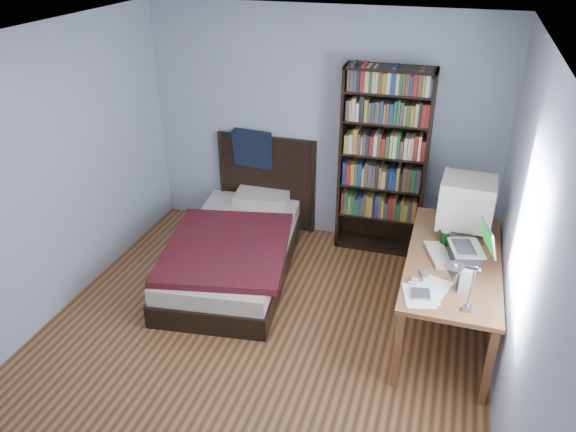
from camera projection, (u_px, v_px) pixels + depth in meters
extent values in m
plane|color=#542F18|center=(257.00, 344.00, 4.78)|extent=(4.20, 4.20, 0.00)
plane|color=white|center=(247.00, 42.00, 3.63)|extent=(4.20, 4.20, 0.00)
cube|color=#ACB9CA|center=(321.00, 128.00, 5.99)|extent=(3.80, 0.04, 2.50)
cube|color=#ACB9CA|center=(84.00, 426.00, 2.43)|extent=(3.80, 0.04, 2.50)
cube|color=#ACB9CA|center=(40.00, 183.00, 4.70)|extent=(0.04, 4.20, 2.50)
cube|color=#ACB9CA|center=(522.00, 252.00, 3.71)|extent=(0.04, 4.20, 2.50)
cube|color=white|center=(527.00, 237.00, 3.49)|extent=(0.01, 1.14, 1.14)
cube|color=white|center=(526.00, 236.00, 3.50)|extent=(0.01, 1.00, 1.00)
cube|color=brown|center=(454.00, 260.00, 4.64)|extent=(0.75, 1.72, 0.04)
cube|color=brown|center=(398.00, 349.00, 4.21)|extent=(0.06, 0.06, 0.69)
cube|color=brown|center=(488.00, 367.00, 4.04)|extent=(0.06, 0.06, 0.69)
cube|color=brown|center=(418.00, 244.00, 5.59)|extent=(0.06, 0.06, 0.69)
cube|color=brown|center=(487.00, 254.00, 5.42)|extent=(0.06, 0.06, 0.69)
cube|color=brown|center=(451.00, 258.00, 5.36)|extent=(0.69, 0.40, 0.68)
cube|color=beige|center=(459.00, 230.00, 5.02)|extent=(0.29, 0.25, 0.03)
cylinder|color=beige|center=(460.00, 225.00, 5.00)|extent=(0.11, 0.11, 0.07)
cube|color=beige|center=(468.00, 202.00, 4.88)|extent=(0.45, 0.43, 0.41)
cube|color=beige|center=(442.00, 199.00, 4.93)|extent=(0.05, 0.44, 0.44)
cube|color=#3883CA|center=(440.00, 198.00, 4.94)|extent=(0.02, 0.33, 0.28)
cube|color=#2D2D30|center=(465.00, 257.00, 4.51)|extent=(0.27, 0.29, 0.14)
cube|color=silver|center=(466.00, 248.00, 4.47)|extent=(0.31, 0.36, 0.02)
cube|color=#2D2D30|center=(464.00, 247.00, 4.47)|extent=(0.21, 0.28, 0.00)
cube|color=silver|center=(488.00, 238.00, 4.38)|extent=(0.15, 0.32, 0.22)
cube|color=#0CBF26|center=(487.00, 238.00, 4.38)|extent=(0.11, 0.26, 0.18)
cube|color=#99999E|center=(467.00, 308.00, 3.99)|extent=(0.06, 0.05, 0.04)
cylinder|color=#99999E|center=(471.00, 288.00, 3.84)|extent=(0.02, 0.15, 0.40)
cylinder|color=#99999E|center=(465.00, 267.00, 3.53)|extent=(0.17, 0.33, 0.20)
cone|color=#99999E|center=(453.00, 273.00, 3.40)|extent=(0.12, 0.12, 0.10)
cube|color=beige|center=(439.00, 255.00, 4.65)|extent=(0.29, 0.44, 0.04)
cube|color=#959597|center=(466.00, 280.00, 4.18)|extent=(0.10, 0.10, 0.19)
cylinder|color=#073618|center=(445.00, 238.00, 4.79)|extent=(0.07, 0.07, 0.13)
ellipsoid|color=silver|center=(455.00, 239.00, 4.88)|extent=(0.06, 0.11, 0.04)
cube|color=silver|center=(424.00, 274.00, 4.40)|extent=(0.08, 0.12, 0.02)
cube|color=#959597|center=(414.00, 282.00, 4.30)|extent=(0.06, 0.10, 0.02)
cube|color=#959597|center=(421.00, 295.00, 4.15)|extent=(0.15, 0.15, 0.03)
cube|color=black|center=(342.00, 159.00, 5.90)|extent=(0.03, 0.30, 1.98)
cube|color=black|center=(425.00, 168.00, 5.67)|extent=(0.03, 0.30, 1.98)
cube|color=black|center=(391.00, 68.00, 5.34)|extent=(0.89, 0.30, 0.03)
cube|color=black|center=(376.00, 243.00, 6.23)|extent=(0.89, 0.30, 0.06)
cube|color=black|center=(385.00, 158.00, 5.90)|extent=(0.89, 0.02, 1.98)
cube|color=olive|center=(383.00, 161.00, 5.75)|extent=(0.81, 0.22, 1.78)
cube|color=black|center=(236.00, 259.00, 5.78)|extent=(1.35, 2.29, 0.22)
cube|color=beige|center=(235.00, 243.00, 5.69)|extent=(1.31, 2.23, 0.16)
cube|color=maroon|center=(227.00, 248.00, 5.40)|extent=(1.40, 1.61, 0.07)
cube|color=beige|center=(262.00, 198.00, 6.34)|extent=(0.64, 0.45, 0.12)
cube|color=black|center=(267.00, 182.00, 6.43)|extent=(1.15, 0.05, 1.10)
cylinder|color=black|center=(222.00, 177.00, 6.56)|extent=(0.06, 0.06, 1.10)
cylinder|color=black|center=(312.00, 189.00, 6.28)|extent=(0.06, 0.06, 1.10)
cube|color=black|center=(253.00, 149.00, 6.26)|extent=(0.46, 0.20, 0.43)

